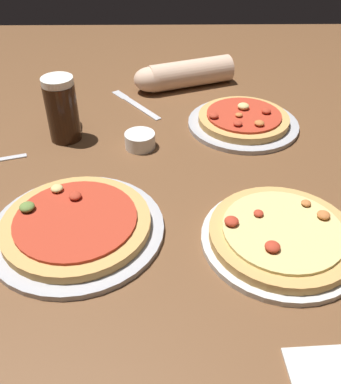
{
  "coord_description": "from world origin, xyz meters",
  "views": [
    {
      "loc": [
        -0.01,
        -0.7,
        0.56
      ],
      "look_at": [
        0.0,
        0.0,
        0.02
      ],
      "focal_mm": 40.39,
      "sensor_mm": 36.0,
      "label": 1
    }
  ],
  "objects_px": {
    "pizza_plate_side": "(282,236)",
    "ramekin_sauce": "(140,140)",
    "knife_spare": "(135,104)",
    "pizza_plate_near": "(76,226)",
    "diner_arm": "(181,75)",
    "pizza_plate_far": "(243,121)",
    "beer_mug_dark": "(62,109)"
  },
  "relations": [
    {
      "from": "pizza_plate_side",
      "to": "ramekin_sauce",
      "type": "distance_m",
      "value": 0.44
    },
    {
      "from": "knife_spare",
      "to": "pizza_plate_near",
      "type": "bearing_deg",
      "value": -98.77
    },
    {
      "from": "ramekin_sauce",
      "to": "diner_arm",
      "type": "bearing_deg",
      "value": 72.59
    },
    {
      "from": "pizza_plate_near",
      "to": "pizza_plate_far",
      "type": "height_order",
      "value": "pizza_plate_far"
    },
    {
      "from": "pizza_plate_far",
      "to": "ramekin_sauce",
      "type": "distance_m",
      "value": 0.29
    },
    {
      "from": "ramekin_sauce",
      "to": "knife_spare",
      "type": "distance_m",
      "value": 0.23
    },
    {
      "from": "pizza_plate_side",
      "to": "beer_mug_dark",
      "type": "distance_m",
      "value": 0.61
    },
    {
      "from": "pizza_plate_near",
      "to": "knife_spare",
      "type": "bearing_deg",
      "value": 81.23
    },
    {
      "from": "pizza_plate_side",
      "to": "beer_mug_dark",
      "type": "xyz_separation_m",
      "value": [
        -0.46,
        0.39,
        0.06
      ]
    },
    {
      "from": "pizza_plate_far",
      "to": "pizza_plate_side",
      "type": "distance_m",
      "value": 0.44
    },
    {
      "from": "pizza_plate_side",
      "to": "knife_spare",
      "type": "height_order",
      "value": "pizza_plate_side"
    },
    {
      "from": "ramekin_sauce",
      "to": "pizza_plate_side",
      "type": "bearing_deg",
      "value": -51.17
    },
    {
      "from": "knife_spare",
      "to": "beer_mug_dark",
      "type": "bearing_deg",
      "value": -132.42
    },
    {
      "from": "pizza_plate_near",
      "to": "beer_mug_dark",
      "type": "bearing_deg",
      "value": 103.14
    },
    {
      "from": "pizza_plate_near",
      "to": "diner_arm",
      "type": "relative_size",
      "value": 1.07
    },
    {
      "from": "knife_spare",
      "to": "ramekin_sauce",
      "type": "bearing_deg",
      "value": -84.05
    },
    {
      "from": "pizza_plate_far",
      "to": "beer_mug_dark",
      "type": "relative_size",
      "value": 1.8
    },
    {
      "from": "pizza_plate_side",
      "to": "knife_spare",
      "type": "distance_m",
      "value": 0.64
    },
    {
      "from": "ramekin_sauce",
      "to": "knife_spare",
      "type": "relative_size",
      "value": 0.38
    },
    {
      "from": "diner_arm",
      "to": "pizza_plate_near",
      "type": "bearing_deg",
      "value": -108.29
    },
    {
      "from": "pizza_plate_side",
      "to": "diner_arm",
      "type": "xyz_separation_m",
      "value": [
        -0.16,
        0.69,
        0.02
      ]
    },
    {
      "from": "pizza_plate_near",
      "to": "beer_mug_dark",
      "type": "distance_m",
      "value": 0.37
    },
    {
      "from": "pizza_plate_far",
      "to": "knife_spare",
      "type": "relative_size",
      "value": 1.49
    },
    {
      "from": "knife_spare",
      "to": "diner_arm",
      "type": "distance_m",
      "value": 0.18
    },
    {
      "from": "beer_mug_dark",
      "to": "ramekin_sauce",
      "type": "bearing_deg",
      "value": -14.72
    },
    {
      "from": "pizza_plate_side",
      "to": "pizza_plate_near",
      "type": "bearing_deg",
      "value": 174.81
    },
    {
      "from": "knife_spare",
      "to": "diner_arm",
      "type": "height_order",
      "value": "diner_arm"
    },
    {
      "from": "pizza_plate_far",
      "to": "diner_arm",
      "type": "distance_m",
      "value": 0.29
    },
    {
      "from": "ramekin_sauce",
      "to": "knife_spare",
      "type": "xyz_separation_m",
      "value": [
        -0.02,
        0.23,
        -0.02
      ]
    },
    {
      "from": "ramekin_sauce",
      "to": "diner_arm",
      "type": "height_order",
      "value": "diner_arm"
    },
    {
      "from": "pizza_plate_near",
      "to": "ramekin_sauce",
      "type": "xyz_separation_m",
      "value": [
        0.11,
        0.3,
        0.0
      ]
    },
    {
      "from": "pizza_plate_near",
      "to": "pizza_plate_side",
      "type": "distance_m",
      "value": 0.38
    }
  ]
}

